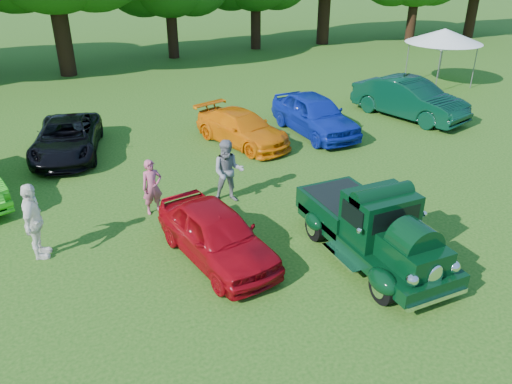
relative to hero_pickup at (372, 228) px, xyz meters
name	(u,v)px	position (x,y,z in m)	size (l,w,h in m)	color
ground	(319,258)	(-1.17, 0.44, -0.79)	(120.00, 120.00, 0.00)	#1D4D12
hero_pickup	(372,228)	(0.00, 0.00, 0.00)	(2.18, 4.69, 1.83)	black
red_convertible	(216,234)	(-3.45, 1.51, -0.12)	(1.60, 3.97, 1.35)	#98060F
back_car_black	(67,138)	(-6.02, 10.04, -0.14)	(2.16, 4.69, 1.30)	black
back_car_orange	(242,128)	(0.19, 8.45, -0.17)	(1.75, 4.29, 1.25)	orange
back_car_blue	(315,114)	(3.33, 8.35, 0.00)	(1.87, 4.65, 1.59)	#0E239E
back_car_green	(409,99)	(8.16, 8.40, 0.05)	(1.80, 5.15, 1.70)	black
spectator_pink	(152,187)	(-4.28, 4.43, 0.02)	(0.59, 0.39, 1.62)	#C24F72
spectator_grey	(228,172)	(-2.06, 4.19, 0.17)	(0.94, 0.73, 1.93)	gray
spectator_white	(34,222)	(-7.40, 3.37, 0.19)	(1.15, 0.48, 1.97)	white
canopy_tent	(444,36)	(13.39, 12.23, 1.79)	(4.01, 4.01, 2.97)	white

